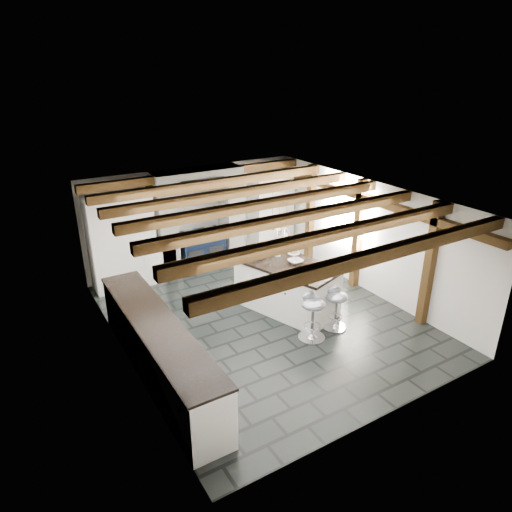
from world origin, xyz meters
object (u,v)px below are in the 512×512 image
kitchen_island (287,286)px  bar_stool_near (336,303)px  range_cooker (201,249)px  bar_stool_far (313,311)px

kitchen_island → bar_stool_near: (0.35, -1.01, 0.00)m
bar_stool_near → range_cooker: bearing=125.0°
range_cooker → kitchen_island: size_ratio=0.46×
bar_stool_near → bar_stool_far: 0.57m
bar_stool_far → bar_stool_near: bearing=6.5°
bar_stool_near → bar_stool_far: bearing=-153.7°
bar_stool_near → kitchen_island: bearing=129.3°
kitchen_island → bar_stool_near: bearing=-89.6°
kitchen_island → range_cooker: bearing=84.3°
bar_stool_near → bar_stool_far: bar_stool_far is taller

